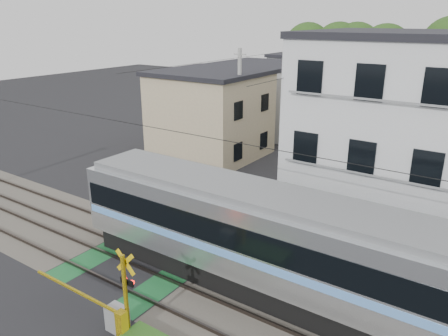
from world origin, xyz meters
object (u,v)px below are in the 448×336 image
Objects in this scene: apartment_block at (417,137)px; pedestrian at (342,125)px; crossing_signal_near at (117,314)px; crossing_signal_far at (155,203)px.

apartment_block is 18.99m from pedestrian.
apartment_block reaches higher than crossing_signal_near.
apartment_block reaches higher than crossing_signal_far.
crossing_signal_near is 29.55m from pedestrian.
apartment_block is at bearing 65.78° from crossing_signal_near.
apartment_block reaches higher than pedestrian.
crossing_signal_far is (-5.17, 7.31, 0.00)m from crossing_signal_near.
crossing_signal_near is at bearing 86.51° from pedestrian.
crossing_signal_near is 0.46× the size of apartment_block.
pedestrian is (1.99, 22.07, 0.13)m from crossing_signal_far.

